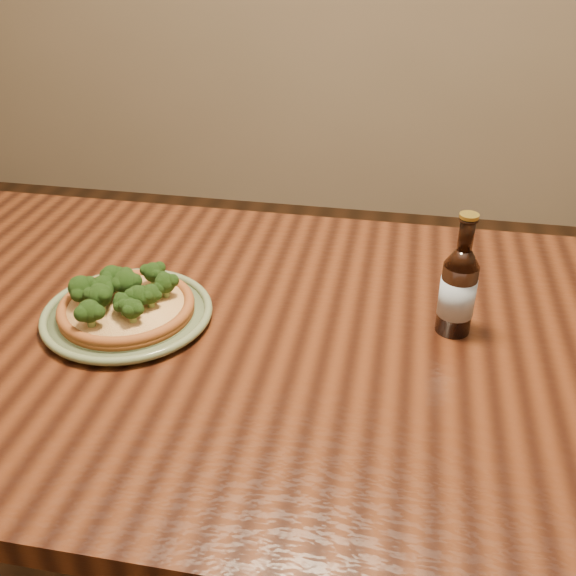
% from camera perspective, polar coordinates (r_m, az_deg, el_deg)
% --- Properties ---
extents(table, '(1.60, 0.90, 0.75)m').
position_cam_1_polar(table, '(1.14, 0.12, -7.75)').
color(table, '#461F0F').
rests_on(table, ground).
extents(plate, '(0.28, 0.28, 0.02)m').
position_cam_1_polar(plate, '(1.15, -13.43, -2.13)').
color(plate, '#657450').
rests_on(plate, table).
extents(pizza, '(0.22, 0.22, 0.07)m').
position_cam_1_polar(pizza, '(1.14, -13.67, -1.23)').
color(pizza, brown).
rests_on(pizza, plate).
extents(beer_bottle, '(0.06, 0.06, 0.21)m').
position_cam_1_polar(beer_bottle, '(1.09, 14.19, -0.14)').
color(beer_bottle, black).
rests_on(beer_bottle, table).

